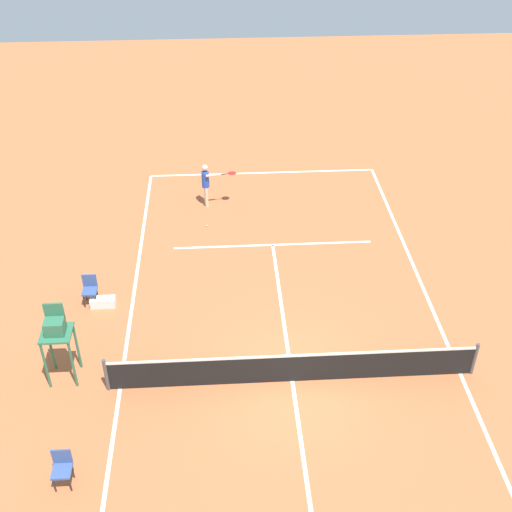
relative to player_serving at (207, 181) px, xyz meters
The scene contains 9 objects.
ground_plane 9.66m from the player_serving, 103.60° to the left, with size 60.00×60.00×0.00m, color #B76038.
court_lines 9.66m from the player_serving, 103.60° to the left, with size 9.31×23.70×0.01m.
tennis_net 9.62m from the player_serving, 103.60° to the left, with size 9.91×0.10×1.07m.
player_serving is the anchor object (origin of this frame).
tennis_ball 1.82m from the player_serving, 88.82° to the left, with size 0.07×0.07×0.07m, color #CCE033.
umpire_chair 9.61m from the player_serving, 66.36° to the left, with size 0.80×0.80×2.41m.
courtside_chair_near 12.61m from the player_serving, 74.89° to the left, with size 0.44×0.46×0.95m.
courtside_chair_mid 6.70m from the player_serving, 57.31° to the left, with size 0.44×0.46×0.95m.
equipment_bag 6.73m from the player_serving, 61.08° to the left, with size 0.76×0.32×0.30m, color white.
Camera 1 is at (1.73, 12.36, 12.99)m, focal length 46.04 mm.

